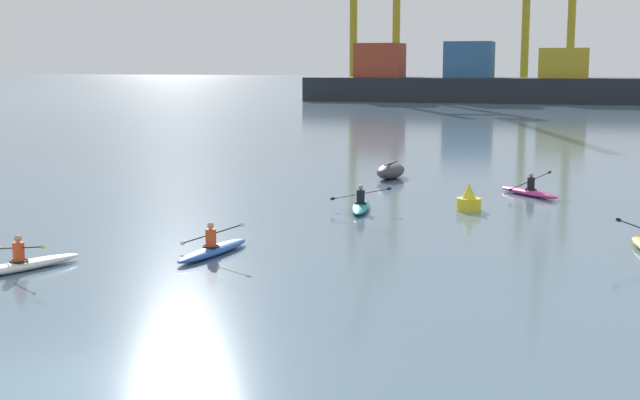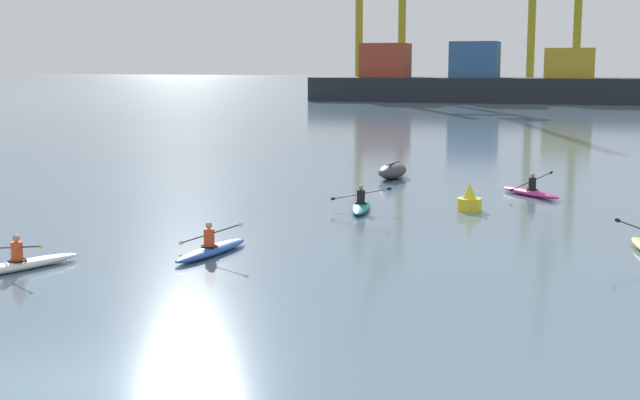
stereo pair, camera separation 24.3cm
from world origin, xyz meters
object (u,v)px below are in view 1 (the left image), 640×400
Objects in this scene: channel_buoy at (469,200)px; capsized_dinghy at (391,171)px; kayak_teal at (361,205)px; kayak_white at (22,264)px; kayak_blue at (213,249)px; kayak_magenta at (529,191)px; container_barge at (467,82)px.

capsized_dinghy is at bearing 120.35° from channel_buoy.
kayak_white is (-6.06, -11.80, 0.00)m from kayak_teal.
kayak_blue is 16.11m from kayak_magenta.
container_barge is 17.45× the size of capsized_dinghy.
capsized_dinghy is 0.94× the size of kayak_magenta.
channel_buoy is 0.29× the size of kayak_blue.
kayak_magenta is at bearing 55.70° from kayak_white.
kayak_blue is at bearing 38.18° from kayak_white.
container_barge is 13.56× the size of kayak_blue.
channel_buoy is 16.26m from kayak_white.
container_barge reaches higher than kayak_blue.
kayak_magenta is (1.90, 4.32, -0.19)m from channel_buoy.
container_barge is at bearing 99.03° from kayak_magenta.
capsized_dinghy is 7.51m from kayak_magenta.
kayak_teal is at bearing -84.61° from capsized_dinghy.
kayak_teal is at bearing 76.52° from kayak_blue.
kayak_magenta reaches higher than kayak_teal.
kayak_blue reaches higher than capsized_dinghy.
kayak_teal is at bearing -163.61° from channel_buoy.
container_barge is 90.16m from kayak_magenta.
channel_buoy is 0.35× the size of kayak_magenta.
container_barge is at bearing 97.48° from channel_buoy.
container_barge reaches higher than kayak_magenta.
kayak_white is 20.87m from kayak_magenta.
kayak_teal reaches higher than capsized_dinghy.
kayak_magenta is at bearing 66.32° from channel_buoy.
channel_buoy is 4.72m from kayak_magenta.
kayak_white is at bearing -103.99° from capsized_dinghy.
capsized_dinghy is 9.23m from channel_buoy.
kayak_magenta is at bearing 61.13° from kayak_blue.
kayak_blue is at bearing -118.87° from kayak_magenta.
container_barge is at bearing 91.28° from kayak_white.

